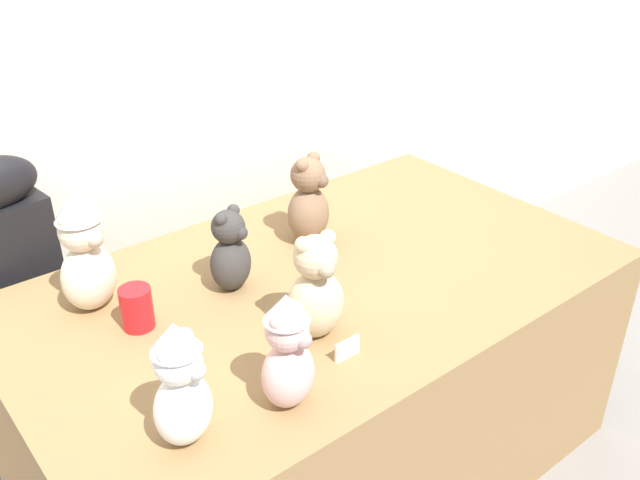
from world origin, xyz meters
TOP-DOWN VIEW (x-y plane):
  - wall_back at (0.00, 1.00)m, footprint 7.00×0.08m
  - display_table at (0.00, 0.25)m, footprint 1.70×0.99m
  - instrument_case at (-0.66, 0.88)m, footprint 0.29×0.15m
  - teddy_bear_charcoal at (-0.22, 0.36)m, footprint 0.15×0.14m
  - teddy_bear_sand at (-0.17, 0.05)m, footprint 0.16×0.14m
  - teddy_bear_cream at (-0.55, 0.51)m, footprint 0.18×0.17m
  - teddy_bear_snow at (-0.59, -0.06)m, footprint 0.16×0.15m
  - teddy_bear_blush at (-0.37, -0.10)m, footprint 0.15×0.14m
  - teddy_bear_mocha at (0.11, 0.44)m, footprint 0.18×0.16m
  - party_cup_red at (-0.49, 0.36)m, footprint 0.08×0.08m
  - name_card_front_left at (-0.17, -0.06)m, footprint 0.07×0.01m

SIDE VIEW (x-z plane):
  - display_table at x=0.00m, z-range 0.00..0.71m
  - instrument_case at x=-0.66m, z-range 0.00..1.03m
  - name_card_front_left at x=-0.17m, z-range 0.71..0.76m
  - party_cup_red at x=-0.49m, z-range 0.71..0.82m
  - teddy_bear_charcoal at x=-0.22m, z-range 0.70..0.94m
  - teddy_bear_mocha at x=0.11m, z-range 0.70..0.97m
  - teddy_bear_sand at x=-0.17m, z-range 0.70..0.98m
  - teddy_bear_blush at x=-0.37m, z-range 0.70..0.98m
  - teddy_bear_snow at x=-0.59m, z-range 0.70..0.99m
  - teddy_bear_cream at x=-0.55m, z-range 0.70..1.03m
  - wall_back at x=0.00m, z-range 0.00..2.60m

